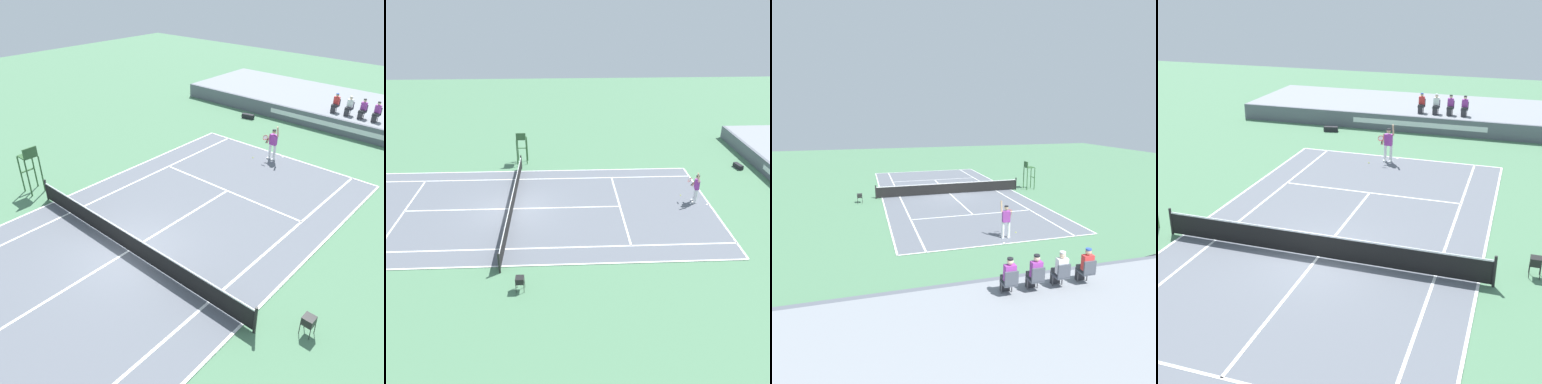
{
  "view_description": "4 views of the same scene",
  "coord_description": "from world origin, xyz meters",
  "views": [
    {
      "loc": [
        10.1,
        -7.52,
        9.89
      ],
      "look_at": [
        -0.11,
        3.88,
        1.0
      ],
      "focal_mm": 36.97,
      "sensor_mm": 36.0,
      "label": 1
    },
    {
      "loc": [
        20.29,
        2.94,
        11.47
      ],
      "look_at": [
        -0.11,
        3.88,
        1.0
      ],
      "focal_mm": 36.29,
      "sensor_mm": 36.0,
      "label": 2
    },
    {
      "loc": [
        6.79,
        27.74,
        6.63
      ],
      "look_at": [
        -0.11,
        3.88,
        1.0
      ],
      "focal_mm": 33.06,
      "sensor_mm": 36.0,
      "label": 3
    },
    {
      "loc": [
        6.22,
        -15.23,
        8.98
      ],
      "look_at": [
        -0.11,
        3.88,
        1.0
      ],
      "focal_mm": 49.87,
      "sensor_mm": 36.0,
      "label": 4
    }
  ],
  "objects": [
    {
      "name": "ball_hopper",
      "position": [
        7.16,
        1.05,
        0.57
      ],
      "size": [
        0.36,
        0.36,
        0.7
      ],
      "color": "black",
      "rests_on": "ground"
    },
    {
      "name": "equipment_bag",
      "position": [
        -5.39,
        15.92,
        0.16
      ],
      "size": [
        0.94,
        0.49,
        0.32
      ],
      "color": "black",
      "rests_on": "ground"
    },
    {
      "name": "tennis_player",
      "position": [
        -0.37,
        11.06,
        0.99
      ],
      "size": [
        0.8,
        0.62,
        2.08
      ],
      "color": "white",
      "rests_on": "ground"
    },
    {
      "name": "spectator_seated_1",
      "position": [
        0.86,
        18.44,
        1.66
      ],
      "size": [
        0.44,
        0.6,
        1.27
      ],
      "color": "#474C56",
      "rests_on": "bleacher_platform"
    },
    {
      "name": "barrier_wall",
      "position": [
        0.0,
        17.32,
        0.52
      ],
      "size": [
        24.5,
        0.25,
        1.05
      ],
      "color": "#565B66",
      "rests_on": "ground"
    },
    {
      "name": "spectator_seated_3",
      "position": [
        2.67,
        18.44,
        1.66
      ],
      "size": [
        0.44,
        0.6,
        1.27
      ],
      "color": "#474C56",
      "rests_on": "bleacher_platform"
    },
    {
      "name": "court",
      "position": [
        0.0,
        0.0,
        0.01
      ],
      "size": [
        11.08,
        23.88,
        0.03
      ],
      "color": "slate",
      "rests_on": "ground"
    },
    {
      "name": "spectator_seated_2",
      "position": [
        1.77,
        18.44,
        1.66
      ],
      "size": [
        0.44,
        0.6,
        1.27
      ],
      "color": "#474C56",
      "rests_on": "bleacher_platform"
    },
    {
      "name": "tennis_ball",
      "position": [
        -1.24,
        10.46,
        0.03
      ],
      "size": [
        0.07,
        0.07,
        0.07
      ],
      "primitive_type": "sphere",
      "color": "#D1E533",
      "rests_on": "ground"
    },
    {
      "name": "spectator_seated_0",
      "position": [
        -0.08,
        18.44,
        1.66
      ],
      "size": [
        0.44,
        0.6,
        1.27
      ],
      "color": "#474C56",
      "rests_on": "bleacher_platform"
    },
    {
      "name": "bleacher_platform",
      "position": [
        0.0,
        21.18,
        0.52
      ],
      "size": [
        24.5,
        7.49,
        1.05
      ],
      "primitive_type": "cube",
      "color": "gray",
      "rests_on": "ground"
    },
    {
      "name": "ground_plane",
      "position": [
        0.0,
        0.0,
        0.0
      ],
      "size": [
        80.0,
        80.0,
        0.0
      ],
      "primitive_type": "plane",
      "color": "#4C7A56"
    },
    {
      "name": "net",
      "position": [
        0.0,
        0.0,
        0.52
      ],
      "size": [
        11.98,
        0.1,
        1.07
      ],
      "color": "black",
      "rests_on": "ground"
    }
  ]
}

